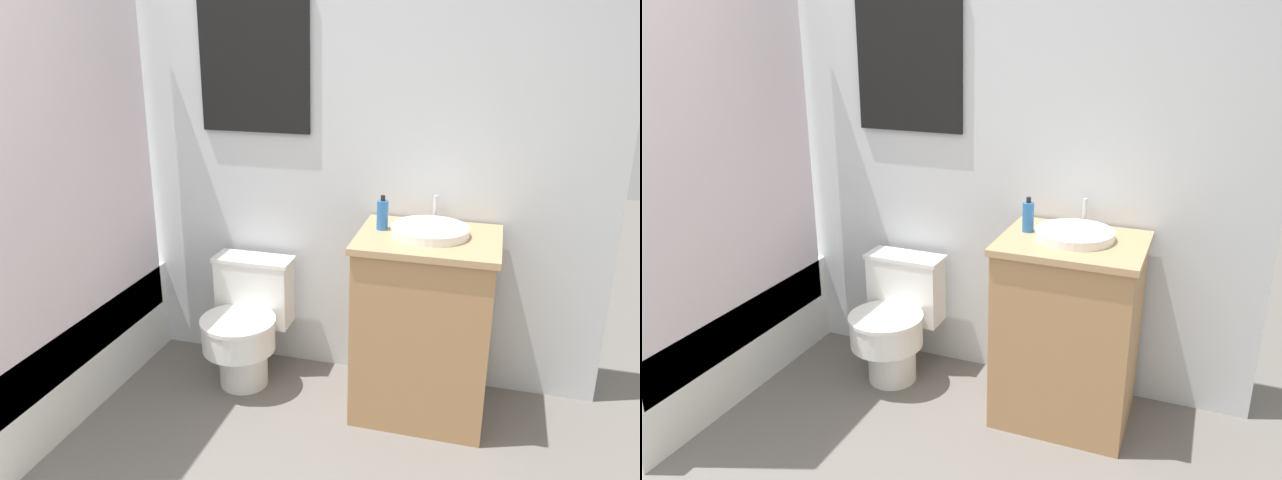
% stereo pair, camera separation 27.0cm
% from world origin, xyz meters
% --- Properties ---
extents(wall_back, '(3.48, 0.07, 2.50)m').
position_xyz_m(wall_back, '(0.00, 1.93, 1.26)').
color(wall_back, silver).
rests_on(wall_back, ground_plane).
extents(shower_area, '(0.68, 1.36, 1.98)m').
position_xyz_m(shower_area, '(-0.89, 1.22, 0.29)').
color(shower_area, white).
rests_on(shower_area, ground_plane).
extents(toilet, '(0.41, 0.50, 0.63)m').
position_xyz_m(toilet, '(0.03, 1.65, 0.32)').
color(toilet, white).
rests_on(toilet, ground_plane).
extents(vanity, '(0.63, 0.52, 0.87)m').
position_xyz_m(vanity, '(0.92, 1.63, 0.44)').
color(vanity, '#AD7F51').
rests_on(vanity, ground_plane).
extents(sink, '(0.34, 0.38, 0.13)m').
position_xyz_m(sink, '(0.92, 1.65, 0.89)').
color(sink, white).
rests_on(sink, vanity).
extents(soap_bottle, '(0.05, 0.05, 0.16)m').
position_xyz_m(soap_bottle, '(0.70, 1.67, 0.94)').
color(soap_bottle, '#2D6BB2').
rests_on(soap_bottle, vanity).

